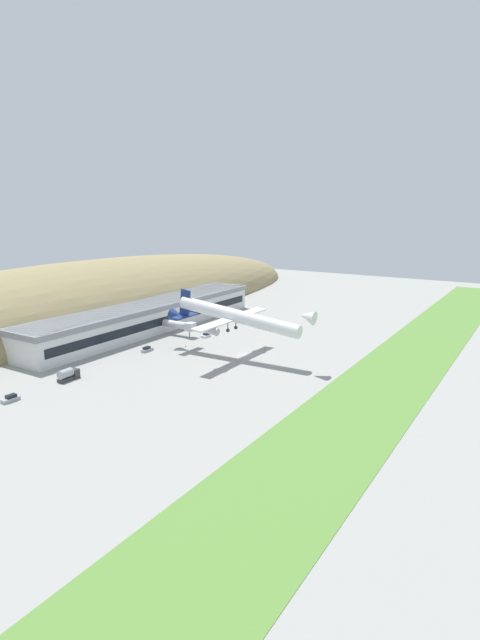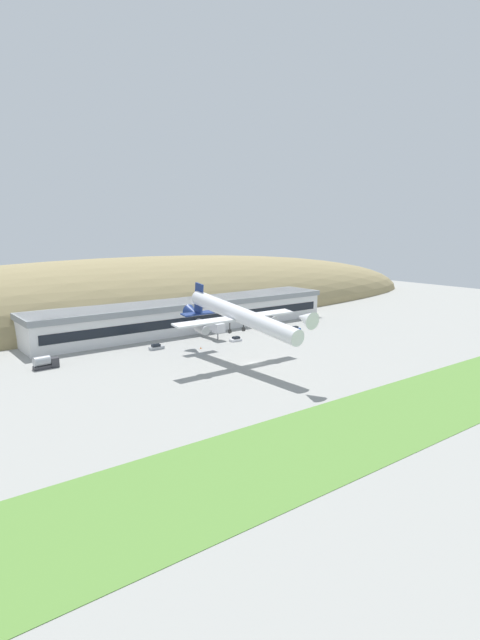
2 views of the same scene
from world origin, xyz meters
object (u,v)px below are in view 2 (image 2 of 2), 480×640
(cargo_airplane, at_px, (239,316))
(traffic_cone_0, at_px, (201,348))
(jetway_0, at_px, (211,326))
(service_car_1, at_px, (236,339))
(service_car_0, at_px, (156,347))
(fuel_truck, at_px, (45,363))
(terminal_building, at_px, (189,313))
(service_car_2, at_px, (295,329))

(cargo_airplane, relative_size, traffic_cone_0, 89.63)
(jetway_0, distance_m, service_car_1, 10.13)
(cargo_airplane, xyz_separation_m, service_car_0, (-9.64, 27.69, -12.38))
(cargo_airplane, height_order, fuel_truck, cargo_airplane)
(jetway_0, relative_size, service_car_1, 3.53)
(service_car_0, distance_m, traffic_cone_0, 13.09)
(terminal_building, bearing_deg, cargo_airplane, -105.96)
(service_car_0, relative_size, fuel_truck, 0.73)
(terminal_building, height_order, jetway_0, terminal_building)
(cargo_airplane, height_order, service_car_2, cargo_airplane)
(terminal_building, distance_m, service_car_0, 30.71)
(service_car_2, relative_size, fuel_truck, 0.60)
(jetway_0, distance_m, fuel_truck, 53.94)
(terminal_building, xyz_separation_m, traffic_cone_0, (-12.18, -26.65, -5.66))
(traffic_cone_0, bearing_deg, service_car_2, 2.77)
(service_car_1, distance_m, fuel_truck, 57.49)
(jetway_0, bearing_deg, terminal_building, 84.61)
(service_car_0, relative_size, service_car_2, 1.21)
(service_car_0, bearing_deg, service_car_2, -5.80)
(jetway_0, relative_size, fuel_truck, 2.17)
(service_car_0, distance_m, service_car_2, 51.50)
(terminal_building, distance_m, fuel_truck, 59.03)
(service_car_1, bearing_deg, terminal_building, 94.75)
(terminal_building, distance_m, cargo_airplane, 49.59)
(jetway_0, xyz_separation_m, service_car_0, (-21.62, -3.42, -3.33))
(terminal_building, relative_size, traffic_cone_0, 194.08)
(terminal_building, xyz_separation_m, service_car_0, (-23.14, -19.50, -5.28))
(jetway_0, height_order, fuel_truck, jetway_0)
(service_car_0, height_order, service_car_2, service_car_2)
(service_car_0, height_order, traffic_cone_0, service_car_0)
(fuel_truck, bearing_deg, terminal_building, 20.23)
(service_car_2, bearing_deg, jetway_0, 163.76)
(fuel_truck, bearing_deg, jetway_0, 4.56)
(terminal_building, xyz_separation_m, jetway_0, (-1.52, -16.07, -1.95))
(cargo_airplane, relative_size, service_car_1, 13.39)
(jetway_0, height_order, service_car_2, jetway_0)
(jetway_0, height_order, service_car_0, jetway_0)
(service_car_1, relative_size, service_car_2, 1.03)
(traffic_cone_0, bearing_deg, jetway_0, 44.78)
(terminal_building, bearing_deg, service_car_2, -41.31)
(service_car_1, bearing_deg, service_car_2, 0.48)
(jetway_0, bearing_deg, service_car_0, -171.00)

